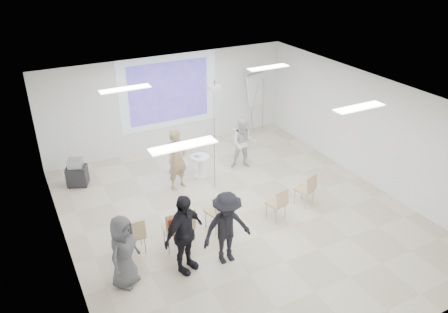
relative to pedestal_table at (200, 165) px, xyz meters
name	(u,v)px	position (x,y,z in m)	size (l,w,h in m)	color
floor	(239,216)	(0.04, -2.18, -0.42)	(8.00, 9.00, 0.10)	beige
ceiling	(241,97)	(0.04, -2.18, 2.68)	(8.00, 9.00, 0.10)	white
wall_back	(169,102)	(0.04, 2.37, 1.13)	(8.00, 0.10, 3.00)	silver
wall_left	(59,205)	(-4.01, -2.18, 1.13)	(0.10, 9.00, 3.00)	silver
wall_right	(369,129)	(4.09, -2.18, 1.13)	(0.10, 9.00, 3.00)	silver
projection_halo	(169,92)	(0.04, 2.31, 1.48)	(3.20, 0.01, 2.30)	silver
projection_image	(169,92)	(0.04, 2.29, 1.48)	(2.60, 0.01, 1.90)	#4A37BD
pedestal_table	(200,165)	(0.00, 0.00, 0.00)	(0.68, 0.68, 0.66)	white
player_left	(177,156)	(-0.79, -0.27, 0.60)	(0.71, 0.48, 1.94)	#9C855F
player_right	(244,141)	(1.38, -0.06, 0.48)	(0.82, 0.66, 1.70)	silver
controller_left	(179,140)	(-0.61, -0.02, 0.91)	(0.04, 0.12, 0.04)	white
controller_right	(234,130)	(1.20, 0.19, 0.78)	(0.04, 0.11, 0.04)	silver
chair_far_left	(135,234)	(-2.66, -2.44, 0.15)	(0.41, 0.45, 0.87)	tan
chair_left_mid	(175,227)	(-1.86, -2.73, 0.23)	(0.51, 0.54, 1.01)	tan
chair_left_inner	(186,222)	(-1.52, -2.54, 0.14)	(0.49, 0.52, 0.86)	tan
chair_center	(219,209)	(-0.69, -2.52, 0.20)	(0.56, 0.58, 0.97)	tan
chair_right_inner	(279,202)	(0.76, -2.81, 0.14)	(0.49, 0.51, 0.85)	tan
chair_right_far	(307,187)	(1.77, -2.61, 0.15)	(0.53, 0.55, 0.88)	tan
red_jacket	(178,226)	(-1.85, -2.86, 0.35)	(0.41, 0.09, 0.39)	maroon
laptop	(185,221)	(-1.50, -2.44, 0.09)	(0.31, 0.23, 0.02)	black
audience_left	(184,229)	(-1.92, -3.41, 0.65)	(1.18, 0.71, 2.03)	black
audience_mid	(227,224)	(-1.04, -3.56, 0.57)	(1.22, 0.66, 1.88)	black
audience_outer	(123,248)	(-3.12, -3.23, 0.50)	(0.85, 0.56, 1.74)	#545459
flipchart_easel	(255,89)	(2.98, 1.96, 1.22)	(0.88, 0.70, 2.15)	#93969B
av_cart	(77,173)	(-3.20, 1.13, 0.00)	(0.66, 0.60, 0.80)	black
ceiling_projector	(215,93)	(0.14, -0.69, 2.32)	(0.30, 0.25, 3.00)	white
fluor_panel_nw	(125,89)	(-1.96, -0.18, 2.60)	(1.20, 0.30, 0.02)	white
fluor_panel_ne	(268,67)	(2.04, -0.18, 2.60)	(1.20, 0.30, 0.02)	white
fluor_panel_sw	(183,146)	(-1.96, -3.68, 2.60)	(1.20, 0.30, 0.02)	white
fluor_panel_se	(359,107)	(2.04, -3.68, 2.60)	(1.20, 0.30, 0.02)	white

